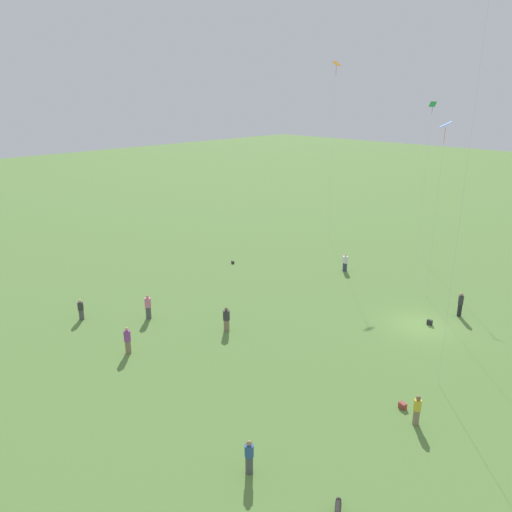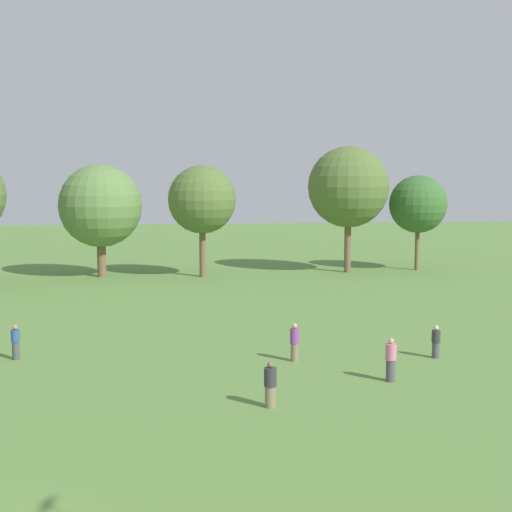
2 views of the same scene
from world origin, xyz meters
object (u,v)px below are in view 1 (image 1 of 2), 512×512
object	(u,v)px
person_3	(148,307)
person_6	(128,340)
person_4	(249,457)
kite_0	(445,134)
picnic_bag_0	(403,406)
picnic_bag_1	(430,322)
kite_3	(336,77)
person_5	(417,410)
dog_0	(338,507)
person_8	(460,304)
kite_1	(431,119)
person_1	(226,319)
picnic_bag_2	(233,262)
person_0	(345,263)
person_2	(81,310)

from	to	relation	value
person_3	person_6	xyz separation A→B (m)	(-3.43, 3.85, -0.03)
person_4	kite_0	world-z (taller)	kite_0
picnic_bag_0	picnic_bag_1	xyz separation A→B (m)	(3.61, -10.45, 0.04)
person_3	kite_3	world-z (taller)	kite_3
person_5	kite_0	bearing A→B (deg)	-156.85
person_3	person_5	world-z (taller)	person_3
kite_3	dog_0	size ratio (longest dim) A/B	25.04
person_3	person_4	bearing A→B (deg)	-54.64
person_4	picnic_bag_0	size ratio (longest dim) A/B	3.73
person_8	kite_3	bearing A→B (deg)	-27.45
kite_1	picnic_bag_0	distance (m)	30.77
person_3	picnic_bag_0	size ratio (longest dim) A/B	4.16
person_1	kite_1	world-z (taller)	kite_1
picnic_bag_0	picnic_bag_2	bearing A→B (deg)	-22.30
person_5	kite_3	world-z (taller)	kite_3
picnic_bag_1	person_0	bearing A→B (deg)	-25.29
person_8	picnic_bag_2	bearing A→B (deg)	10.09
person_0	person_1	world-z (taller)	person_1
kite_0	kite_1	size ratio (longest dim) A/B	0.92
person_2	dog_0	bearing A→B (deg)	162.76
person_3	person_5	size ratio (longest dim) A/B	1.13
person_8	dog_0	world-z (taller)	person_8
person_1	kite_1	size ratio (longest dim) A/B	0.12
person_0	kite_3	size ratio (longest dim) A/B	0.09
person_2	picnic_bag_1	distance (m)	25.47
person_6	person_8	bearing A→B (deg)	-79.18
person_3	person_6	size ratio (longest dim) A/B	1.03
person_1	dog_0	world-z (taller)	person_1
dog_0	picnic_bag_2	size ratio (longest dim) A/B	2.22
person_2	dog_0	world-z (taller)	person_2
person_6	person_8	xyz separation A→B (m)	(-12.85, -20.40, 0.07)
kite_3	picnic_bag_0	xyz separation A→B (m)	(-22.55, 23.75, -17.27)
kite_1	dog_0	size ratio (longest dim) A/B	19.92
person_0	person_1	distance (m)	16.11
kite_1	kite_0	bearing A→B (deg)	-13.67
picnic_bag_1	dog_0	bearing A→B (deg)	105.83
kite_3	picnic_bag_1	world-z (taller)	kite_3
person_0	kite_1	xyz separation A→B (m)	(-2.49, -9.28, 12.71)
person_0	person_4	size ratio (longest dim) A/B	1.00
person_3	kite_3	size ratio (longest dim) A/B	0.10
person_2	picnic_bag_0	distance (m)	23.41
person_1	person_6	xyz separation A→B (m)	(2.15, 6.59, 0.04)
person_0	picnic_bag_2	world-z (taller)	person_0
picnic_bag_1	kite_0	bearing A→B (deg)	-60.97
kite_3	picnic_bag_0	world-z (taller)	kite_3
person_1	person_2	xyz separation A→B (m)	(8.99, 6.30, -0.08)
kite_0	picnic_bag_1	distance (m)	13.96
kite_3	dog_0	bearing A→B (deg)	-95.46
person_5	person_8	xyz separation A→B (m)	(3.87, -14.13, 0.14)
kite_3	picnic_bag_0	bearing A→B (deg)	-89.14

